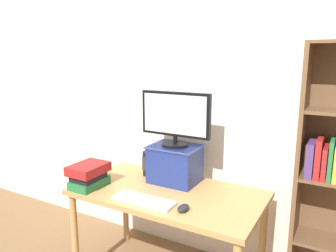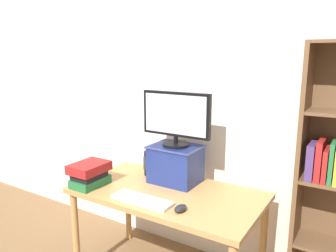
{
  "view_description": "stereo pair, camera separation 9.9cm",
  "coord_description": "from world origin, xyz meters",
  "px_view_note": "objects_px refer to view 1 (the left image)",
  "views": [
    {
      "loc": [
        1.06,
        -1.88,
        1.64
      ],
      "look_at": [
        -0.04,
        0.07,
        1.17
      ],
      "focal_mm": 35.0,
      "sensor_mm": 36.0,
      "label": 1
    },
    {
      "loc": [
        1.15,
        -1.82,
        1.64
      ],
      "look_at": [
        -0.04,
        0.07,
        1.17
      ],
      "focal_mm": 35.0,
      "sensor_mm": 36.0,
      "label": 2
    }
  ],
  "objects_px": {
    "desk": "(168,201)",
    "keyboard": "(144,200)",
    "computer_mouse": "(183,208)",
    "riser_box": "(175,163)",
    "computer_monitor": "(175,117)",
    "book_stack": "(89,175)",
    "desk_speaker": "(148,163)"
  },
  "relations": [
    {
      "from": "desk",
      "to": "keyboard",
      "type": "xyz_separation_m",
      "value": [
        -0.04,
        -0.24,
        0.09
      ]
    },
    {
      "from": "computer_mouse",
      "to": "desk",
      "type": "bearing_deg",
      "value": 136.96
    },
    {
      "from": "desk",
      "to": "riser_box",
      "type": "bearing_deg",
      "value": 101.65
    },
    {
      "from": "desk",
      "to": "computer_monitor",
      "type": "relative_size",
      "value": 2.43
    },
    {
      "from": "riser_box",
      "to": "computer_monitor",
      "type": "distance_m",
      "value": 0.35
    },
    {
      "from": "book_stack",
      "to": "riser_box",
      "type": "bearing_deg",
      "value": 39.0
    },
    {
      "from": "keyboard",
      "to": "book_stack",
      "type": "bearing_deg",
      "value": 177.69
    },
    {
      "from": "computer_mouse",
      "to": "desk_speaker",
      "type": "relative_size",
      "value": 0.54
    },
    {
      "from": "desk",
      "to": "computer_mouse",
      "type": "height_order",
      "value": "computer_mouse"
    },
    {
      "from": "keyboard",
      "to": "computer_mouse",
      "type": "xyz_separation_m",
      "value": [
        0.28,
        0.02,
        0.01
      ]
    },
    {
      "from": "riser_box",
      "to": "book_stack",
      "type": "xyz_separation_m",
      "value": [
        -0.49,
        -0.4,
        -0.06
      ]
    },
    {
      "from": "computer_monitor",
      "to": "book_stack",
      "type": "bearing_deg",
      "value": -141.1
    },
    {
      "from": "riser_box",
      "to": "computer_mouse",
      "type": "xyz_separation_m",
      "value": [
        0.27,
        -0.4,
        -0.13
      ]
    },
    {
      "from": "book_stack",
      "to": "computer_mouse",
      "type": "bearing_deg",
      "value": -0.13
    },
    {
      "from": "computer_mouse",
      "to": "book_stack",
      "type": "relative_size",
      "value": 0.39
    },
    {
      "from": "riser_box",
      "to": "book_stack",
      "type": "distance_m",
      "value": 0.64
    },
    {
      "from": "keyboard",
      "to": "book_stack",
      "type": "xyz_separation_m",
      "value": [
        -0.49,
        0.02,
        0.08
      ]
    },
    {
      "from": "book_stack",
      "to": "desk",
      "type": "bearing_deg",
      "value": 22.33
    },
    {
      "from": "computer_monitor",
      "to": "book_stack",
      "type": "height_order",
      "value": "computer_monitor"
    },
    {
      "from": "computer_mouse",
      "to": "book_stack",
      "type": "bearing_deg",
      "value": 179.87
    },
    {
      "from": "riser_box",
      "to": "desk_speaker",
      "type": "distance_m",
      "value": 0.26
    },
    {
      "from": "riser_box",
      "to": "computer_monitor",
      "type": "xyz_separation_m",
      "value": [
        0.0,
        -0.0,
        0.35
      ]
    },
    {
      "from": "desk_speaker",
      "to": "riser_box",
      "type": "bearing_deg",
      "value": -2.75
    },
    {
      "from": "keyboard",
      "to": "book_stack",
      "type": "distance_m",
      "value": 0.49
    },
    {
      "from": "desk",
      "to": "computer_monitor",
      "type": "height_order",
      "value": "computer_monitor"
    },
    {
      "from": "computer_monitor",
      "to": "computer_mouse",
      "type": "distance_m",
      "value": 0.68
    },
    {
      "from": "keyboard",
      "to": "book_stack",
      "type": "height_order",
      "value": "book_stack"
    },
    {
      "from": "desk",
      "to": "computer_monitor",
      "type": "bearing_deg",
      "value": 101.74
    },
    {
      "from": "desk",
      "to": "computer_mouse",
      "type": "relative_size",
      "value": 12.69
    },
    {
      "from": "desk",
      "to": "computer_mouse",
      "type": "xyz_separation_m",
      "value": [
        0.23,
        -0.22,
        0.1
      ]
    },
    {
      "from": "riser_box",
      "to": "keyboard",
      "type": "distance_m",
      "value": 0.44
    },
    {
      "from": "computer_monitor",
      "to": "book_stack",
      "type": "relative_size",
      "value": 2.01
    }
  ]
}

